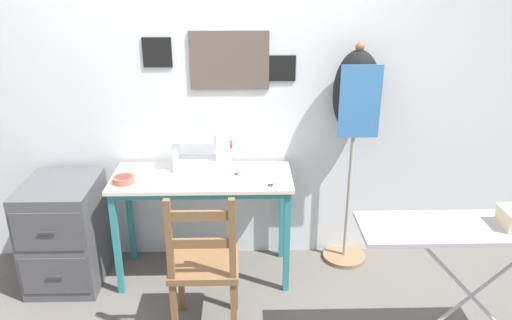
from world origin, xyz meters
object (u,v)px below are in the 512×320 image
(sewing_machine, at_px, (205,151))
(ironing_board, at_px, (483,233))
(fabric_bowl, at_px, (124,180))
(thread_spool_near_machine, at_px, (237,173))
(filing_cabinet, at_px, (65,233))
(wooden_chair, at_px, (204,266))
(scissors, at_px, (274,184))
(dress_form, at_px, (356,107))

(sewing_machine, bearing_deg, ironing_board, -32.92)
(fabric_bowl, height_order, thread_spool_near_machine, fabric_bowl)
(sewing_machine, height_order, filing_cabinet, sewing_machine)
(wooden_chair, bearing_deg, filing_cabinet, 150.82)
(scissors, height_order, wooden_chair, wooden_chair)
(scissors, bearing_deg, ironing_board, -34.26)
(sewing_machine, height_order, dress_form, dress_form)
(thread_spool_near_machine, bearing_deg, sewing_machine, 152.27)
(fabric_bowl, distance_m, wooden_chair, 0.81)
(thread_spool_near_machine, bearing_deg, fabric_bowl, -171.72)
(dress_form, distance_m, ironing_board, 1.19)
(sewing_machine, bearing_deg, fabric_bowl, -156.88)
(scissors, bearing_deg, fabric_bowl, 177.45)
(scissors, distance_m, wooden_chair, 0.70)
(filing_cabinet, relative_size, dress_form, 0.46)
(sewing_machine, distance_m, thread_spool_near_machine, 0.27)
(dress_form, bearing_deg, filing_cabinet, -174.00)
(dress_form, bearing_deg, wooden_chair, -142.33)
(dress_form, bearing_deg, fabric_bowl, -169.99)
(thread_spool_near_machine, bearing_deg, ironing_board, -33.74)
(sewing_machine, height_order, fabric_bowl, sewing_machine)
(fabric_bowl, height_order, scissors, fabric_bowl)
(filing_cabinet, bearing_deg, thread_spool_near_machine, 2.13)
(wooden_chair, distance_m, ironing_board, 1.53)
(scissors, xyz_separation_m, dress_form, (0.56, 0.31, 0.42))
(wooden_chair, bearing_deg, ironing_board, -9.88)
(thread_spool_near_machine, distance_m, ironing_board, 1.54)
(scissors, relative_size, wooden_chair, 0.14)
(dress_form, bearing_deg, scissors, -150.75)
(filing_cabinet, distance_m, ironing_board, 2.63)
(ironing_board, bearing_deg, thread_spool_near_machine, 146.26)
(fabric_bowl, bearing_deg, dress_form, 10.01)
(scissors, height_order, thread_spool_near_machine, thread_spool_near_machine)
(sewing_machine, relative_size, ironing_board, 0.31)
(thread_spool_near_machine, relative_size, dress_form, 0.02)
(wooden_chair, xyz_separation_m, ironing_board, (1.46, -0.26, 0.35))
(dress_form, relative_size, ironing_board, 1.26)
(wooden_chair, bearing_deg, dress_form, 37.67)
(sewing_machine, distance_m, dress_form, 1.06)
(dress_form, height_order, ironing_board, dress_form)
(fabric_bowl, distance_m, dress_form, 1.61)
(thread_spool_near_machine, bearing_deg, scissors, -31.45)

